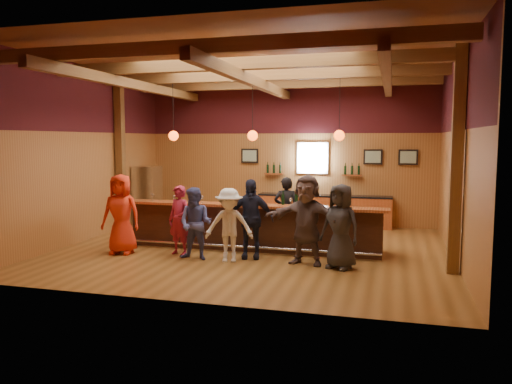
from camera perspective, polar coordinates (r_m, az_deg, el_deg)
room at (r=11.75m, az=-0.32°, el=8.95°), size 9.04×9.00×4.52m
bar_counter at (r=12.00m, az=-0.11°, el=-4.01°), size 6.30×1.07×1.11m
back_bar_cabinet at (r=15.24m, az=7.77°, el=-2.10°), size 4.00×0.52×0.95m
window at (r=15.38m, az=6.49°, el=3.88°), size 0.95×0.09×0.95m
framed_pictures at (r=15.26m, az=9.71°, el=4.01°), size 5.35×0.05×0.45m
wine_shelves at (r=15.34m, az=6.43°, el=2.27°), size 3.00×0.18×0.30m
pendant_lights at (r=11.68m, az=-0.39°, el=6.49°), size 4.24×0.24×1.37m
stainless_fridge at (r=15.72m, az=-12.30°, el=-0.37°), size 0.70×0.70×1.80m
customer_orange at (r=11.82m, az=-15.16°, el=-2.45°), size 0.96×0.68×1.83m
customer_redvest at (r=11.43m, az=-8.75°, el=-3.21°), size 0.66×0.53×1.58m
customer_denim at (r=10.92m, az=-6.91°, el=-3.62°), size 0.79×0.63×1.58m
customer_white at (r=10.68m, az=-3.09°, el=-3.80°), size 1.13×0.80×1.58m
customer_navy at (r=10.96m, az=-0.68°, el=-3.08°), size 1.09×0.61×1.76m
customer_brown at (r=10.46m, az=5.79°, el=-3.18°), size 1.82×0.83×1.89m
customer_dark at (r=10.23m, az=9.62°, el=-3.90°), size 0.99×0.84×1.73m
bartender at (r=12.53m, az=3.46°, el=-2.11°), size 0.65×0.46×1.69m
ice_bucket at (r=11.60m, az=-0.45°, el=-0.85°), size 0.21×0.21×0.23m
bottle_a at (r=11.54m, az=3.11°, el=-0.82°), size 0.07×0.07×0.33m
bottle_b at (r=11.50m, az=4.66°, el=-0.80°), size 0.08×0.08×0.36m
glass_a at (r=12.54m, az=-11.75°, el=-0.36°), size 0.09×0.09×0.19m
glass_b at (r=12.17m, az=-9.30°, el=-0.56°), size 0.08×0.08×0.17m
glass_c at (r=12.06m, az=-6.99°, el=-0.50°), size 0.09×0.09×0.20m
glass_d at (r=11.96m, az=-6.20°, el=-0.63°), size 0.08×0.08×0.17m
glass_e at (r=11.75m, az=-3.32°, el=-0.63°), size 0.09×0.09×0.20m
glass_f at (r=11.36m, az=3.99°, el=-0.92°), size 0.08×0.08×0.18m
glass_g at (r=11.31m, az=5.45°, el=-0.97°), size 0.08×0.08×0.18m
glass_h at (r=11.17m, az=10.11°, el=-1.11°), size 0.08×0.08×0.19m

